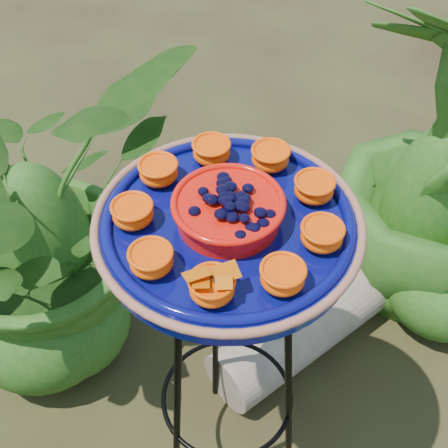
{
  "coord_description": "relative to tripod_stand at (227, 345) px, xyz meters",
  "views": [
    {
      "loc": [
        -0.03,
        -0.73,
        1.72
      ],
      "look_at": [
        0.03,
        -0.02,
        0.96
      ],
      "focal_mm": 50.0,
      "sensor_mm": 36.0,
      "label": 1
    }
  ],
  "objects": [
    {
      "name": "tripod_stand",
      "position": [
        0.0,
        0.0,
        0.0
      ],
      "size": [
        0.36,
        0.37,
        0.89
      ],
      "rotation": [
        0.0,
        0.0,
        0.11
      ],
      "color": "black",
      "rests_on": "ground"
    },
    {
      "name": "shrub_back_right",
      "position": [
        0.67,
        0.56,
        -0.02
      ],
      "size": [
        0.83,
        0.83,
        1.05
      ],
      "primitive_type": "imported",
      "rotation": [
        0.0,
        0.0,
        2.39
      ],
      "color": "#1D4F15",
      "rests_on": "ground"
    },
    {
      "name": "shrub_back_left",
      "position": [
        -0.49,
        0.51,
        -0.07
      ],
      "size": [
        1.12,
        1.13,
        0.95
      ],
      "primitive_type": "imported",
      "rotation": [
        0.0,
        0.0,
        0.88
      ],
      "color": "#1D4F15",
      "rests_on": "ground"
    },
    {
      "name": "driftwood_log",
      "position": [
        0.25,
        0.31,
        -0.45
      ],
      "size": [
        0.58,
        0.48,
        0.19
      ],
      "primitive_type": "cylinder",
      "rotation": [
        0.0,
        1.57,
        0.59
      ],
      "color": "tan",
      "rests_on": "ground"
    },
    {
      "name": "feeder_dish",
      "position": [
        -0.0,
        -0.0,
        0.39
      ],
      "size": [
        0.5,
        0.5,
        0.11
      ],
      "rotation": [
        0.0,
        0.0,
        0.11
      ],
      "color": "#070B5B",
      "rests_on": "tripod_stand"
    }
  ]
}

